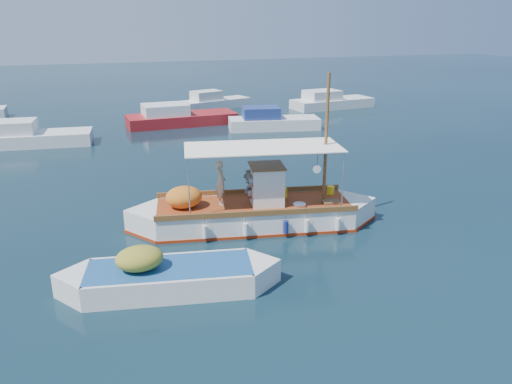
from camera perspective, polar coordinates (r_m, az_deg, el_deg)
name	(u,v)px	position (r m, az deg, el deg)	size (l,w,h in m)	color
ground	(275,227)	(19.09, 2.24, -3.98)	(160.00, 160.00, 0.00)	black
fishing_caique	(252,213)	(19.02, -0.43, -2.36)	(9.51, 3.90, 5.90)	white
dinghy	(168,279)	(14.96, -10.04, -9.76)	(6.48, 2.67, 1.61)	white
bg_boat_nw	(27,138)	(34.39, -24.72, 5.65)	(7.48, 3.13, 1.80)	silver
bg_boat_n	(178,118)	(38.07, -8.86, 8.33)	(8.15, 3.19, 1.80)	maroon
bg_boat_ne	(271,122)	(36.17, 1.75, 7.98)	(6.71, 3.36, 1.80)	silver
bg_boat_e	(330,102)	(45.52, 8.46, 10.10)	(7.63, 3.48, 1.80)	silver
bg_boat_far_n	(214,103)	(44.93, -4.82, 10.12)	(6.48, 3.69, 1.80)	silver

